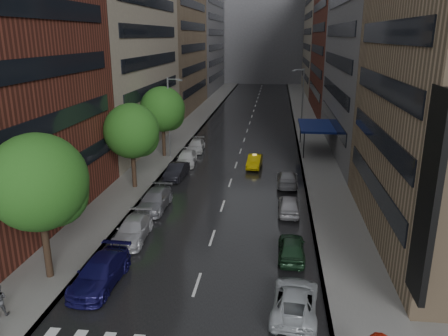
{
  "coord_description": "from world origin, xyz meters",
  "views": [
    {
      "loc": [
        4.11,
        -17.42,
        13.55
      ],
      "look_at": [
        0.0,
        16.96,
        3.0
      ],
      "focal_mm": 35.0,
      "sensor_mm": 36.0,
      "label": 1
    }
  ],
  "objects": [
    {
      "name": "ground",
      "position": [
        0.0,
        0.0,
        0.0
      ],
      "size": [
        220.0,
        220.0,
        0.0
      ],
      "primitive_type": "plane",
      "color": "gray",
      "rests_on": "ground"
    },
    {
      "name": "road",
      "position": [
        0.0,
        50.0,
        0.01
      ],
      "size": [
        14.0,
        140.0,
        0.01
      ],
      "primitive_type": "cube",
      "color": "black",
      "rests_on": "ground"
    },
    {
      "name": "taxi",
      "position": [
        2.03,
        27.42,
        0.66
      ],
      "size": [
        1.65,
        4.09,
        1.32
      ],
      "primitive_type": "imported",
      "rotation": [
        0.0,
        0.0,
        -0.06
      ],
      "color": "yellow",
      "rests_on": "ground"
    },
    {
      "name": "street_lamp_right",
      "position": [
        7.72,
        45.0,
        4.89
      ],
      "size": [
        1.74,
        0.22,
        9.0
      ],
      "color": "gray",
      "rests_on": "sidewalk_right"
    },
    {
      "name": "street_lamp_left",
      "position": [
        -7.72,
        30.0,
        4.89
      ],
      "size": [
        1.74,
        0.22,
        9.0
      ],
      "color": "gray",
      "rests_on": "sidewalk_left"
    },
    {
      "name": "parked_cars_left",
      "position": [
        -5.4,
        17.19,
        0.73
      ],
      "size": [
        2.37,
        35.22,
        1.53
      ],
      "color": "#110E45",
      "rests_on": "ground"
    },
    {
      "name": "buildings_right",
      "position": [
        15.0,
        56.7,
        15.03
      ],
      "size": [
        8.05,
        109.1,
        36.0
      ],
      "color": "#937A5B",
      "rests_on": "ground"
    },
    {
      "name": "tree_far",
      "position": [
        -8.6,
        30.39,
        5.56
      ],
      "size": [
        5.1,
        5.1,
        8.13
      ],
      "color": "#382619",
      "rests_on": "ground"
    },
    {
      "name": "parked_cars_right",
      "position": [
        5.4,
        11.27,
        0.69
      ],
      "size": [
        2.66,
        24.75,
        1.42
      ],
      "color": "#ADB3B7",
      "rests_on": "ground"
    },
    {
      "name": "sidewalk_right",
      "position": [
        9.0,
        50.0,
        0.07
      ],
      "size": [
        4.0,
        140.0,
        0.15
      ],
      "primitive_type": "cube",
      "color": "gray",
      "rests_on": "ground"
    },
    {
      "name": "tree_mid",
      "position": [
        -8.6,
        19.43,
        5.38
      ],
      "size": [
        4.94,
        4.94,
        7.87
      ],
      "color": "#382619",
      "rests_on": "ground"
    },
    {
      "name": "awning",
      "position": [
        8.98,
        35.0,
        3.13
      ],
      "size": [
        4.0,
        8.0,
        3.12
      ],
      "color": "navy",
      "rests_on": "sidewalk_right"
    },
    {
      "name": "buildings_left",
      "position": [
        -15.0,
        58.79,
        15.99
      ],
      "size": [
        8.0,
        108.0,
        38.0
      ],
      "color": "maroon",
      "rests_on": "ground"
    },
    {
      "name": "sidewalk_left",
      "position": [
        -9.0,
        50.0,
        0.07
      ],
      "size": [
        4.0,
        140.0,
        0.15
      ],
      "primitive_type": "cube",
      "color": "gray",
      "rests_on": "ground"
    },
    {
      "name": "building_far",
      "position": [
        0.0,
        118.0,
        16.0
      ],
      "size": [
        40.0,
        14.0,
        32.0
      ],
      "primitive_type": "cube",
      "color": "slate",
      "rests_on": "ground"
    },
    {
      "name": "tree_near",
      "position": [
        -8.6,
        3.67,
        5.89
      ],
      "size": [
        5.41,
        5.41,
        8.61
      ],
      "color": "#382619",
      "rests_on": "ground"
    }
  ]
}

